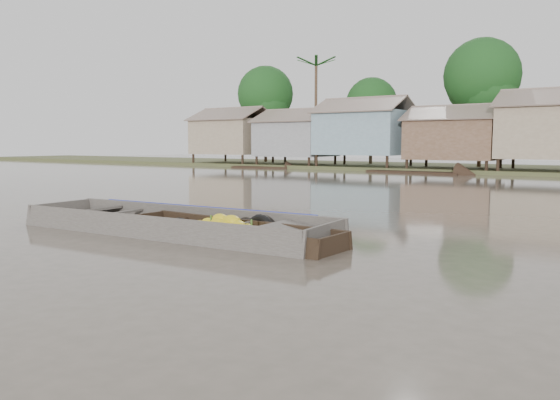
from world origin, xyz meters
The scene contains 4 objects.
ground centered at (0.00, 0.00, 0.00)m, with size 120.00×120.00×0.00m, color #534C40.
banana_boat centered at (-0.13, 0.50, 0.12)m, with size 5.25×1.52×0.74m.
viewer_boat centered at (-1.61, 0.52, 0.06)m, with size 7.74×2.36×0.62m.
distant_boats centered at (1.85, 22.50, -0.05)m, with size 46.10×17.06×0.35m.
Camera 1 is at (6.97, -8.12, 1.98)m, focal length 35.00 mm.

